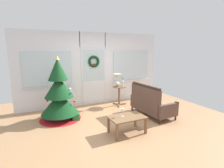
{
  "coord_description": "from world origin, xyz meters",
  "views": [
    {
      "loc": [
        -1.92,
        -3.82,
        1.94
      ],
      "look_at": [
        0.05,
        0.55,
        1.0
      ],
      "focal_mm": 27.81,
      "sensor_mm": 36.0,
      "label": 1
    }
  ],
  "objects_px": {
    "gift_box": "(76,117)",
    "flower_vase": "(123,83)",
    "wine_glass": "(122,111)",
    "settee_sofa": "(150,103)",
    "christmas_tree": "(59,96)",
    "table_lamp": "(117,78)",
    "side_table": "(119,92)",
    "coffee_table": "(127,119)"
  },
  "relations": [
    {
      "from": "christmas_tree",
      "to": "coffee_table",
      "type": "distance_m",
      "value": 2.05
    },
    {
      "from": "side_table",
      "to": "gift_box",
      "type": "relative_size",
      "value": 3.57
    },
    {
      "from": "coffee_table",
      "to": "gift_box",
      "type": "xyz_separation_m",
      "value": [
        -0.94,
        1.27,
        -0.25
      ]
    },
    {
      "from": "coffee_table",
      "to": "gift_box",
      "type": "distance_m",
      "value": 1.6
    },
    {
      "from": "settee_sofa",
      "to": "flower_vase",
      "type": "xyz_separation_m",
      "value": [
        -0.29,
        1.22,
        0.43
      ]
    },
    {
      "from": "side_table",
      "to": "flower_vase",
      "type": "distance_m",
      "value": 0.34
    },
    {
      "from": "settee_sofa",
      "to": "table_lamp",
      "type": "height_order",
      "value": "table_lamp"
    },
    {
      "from": "table_lamp",
      "to": "flower_vase",
      "type": "height_order",
      "value": "table_lamp"
    },
    {
      "from": "flower_vase",
      "to": "coffee_table",
      "type": "height_order",
      "value": "flower_vase"
    },
    {
      "from": "table_lamp",
      "to": "flower_vase",
      "type": "xyz_separation_m",
      "value": [
        0.16,
        -0.1,
        -0.17
      ]
    },
    {
      "from": "gift_box",
      "to": "flower_vase",
      "type": "bearing_deg",
      "value": 19.72
    },
    {
      "from": "christmas_tree",
      "to": "table_lamp",
      "type": "distance_m",
      "value": 2.12
    },
    {
      "from": "table_lamp",
      "to": "coffee_table",
      "type": "relative_size",
      "value": 0.52
    },
    {
      "from": "table_lamp",
      "to": "side_table",
      "type": "bearing_deg",
      "value": -33.69
    },
    {
      "from": "settee_sofa",
      "to": "side_table",
      "type": "bearing_deg",
      "value": 106.89
    },
    {
      "from": "side_table",
      "to": "table_lamp",
      "type": "height_order",
      "value": "table_lamp"
    },
    {
      "from": "settee_sofa",
      "to": "flower_vase",
      "type": "distance_m",
      "value": 1.32
    },
    {
      "from": "settee_sofa",
      "to": "christmas_tree",
      "type": "bearing_deg",
      "value": 161.75
    },
    {
      "from": "coffee_table",
      "to": "christmas_tree",
      "type": "bearing_deg",
      "value": 130.72
    },
    {
      "from": "wine_glass",
      "to": "gift_box",
      "type": "relative_size",
      "value": 1.01
    },
    {
      "from": "christmas_tree",
      "to": "settee_sofa",
      "type": "distance_m",
      "value": 2.64
    },
    {
      "from": "settee_sofa",
      "to": "coffee_table",
      "type": "distance_m",
      "value": 1.37
    },
    {
      "from": "side_table",
      "to": "wine_glass",
      "type": "bearing_deg",
      "value": -114.56
    },
    {
      "from": "coffee_table",
      "to": "wine_glass",
      "type": "height_order",
      "value": "wine_glass"
    },
    {
      "from": "table_lamp",
      "to": "settee_sofa",
      "type": "bearing_deg",
      "value": -71.22
    },
    {
      "from": "wine_glass",
      "to": "gift_box",
      "type": "xyz_separation_m",
      "value": [
        -0.85,
        1.21,
        -0.45
      ]
    },
    {
      "from": "flower_vase",
      "to": "table_lamp",
      "type": "bearing_deg",
      "value": 147.99
    },
    {
      "from": "christmas_tree",
      "to": "flower_vase",
      "type": "bearing_deg",
      "value": 10.15
    },
    {
      "from": "side_table",
      "to": "table_lamp",
      "type": "distance_m",
      "value": 0.49
    },
    {
      "from": "settee_sofa",
      "to": "wine_glass",
      "type": "bearing_deg",
      "value": -152.79
    },
    {
      "from": "flower_vase",
      "to": "gift_box",
      "type": "bearing_deg",
      "value": -160.28
    },
    {
      "from": "christmas_tree",
      "to": "wine_glass",
      "type": "bearing_deg",
      "value": -50.31
    },
    {
      "from": "flower_vase",
      "to": "gift_box",
      "type": "height_order",
      "value": "flower_vase"
    },
    {
      "from": "settee_sofa",
      "to": "gift_box",
      "type": "height_order",
      "value": "settee_sofa"
    },
    {
      "from": "wine_glass",
      "to": "gift_box",
      "type": "bearing_deg",
      "value": 124.85
    },
    {
      "from": "gift_box",
      "to": "christmas_tree",
      "type": "bearing_deg",
      "value": 145.48
    },
    {
      "from": "settee_sofa",
      "to": "wine_glass",
      "type": "height_order",
      "value": "settee_sofa"
    },
    {
      "from": "christmas_tree",
      "to": "wine_glass",
      "type": "height_order",
      "value": "christmas_tree"
    },
    {
      "from": "coffee_table",
      "to": "side_table",
      "type": "bearing_deg",
      "value": 68.46
    },
    {
      "from": "flower_vase",
      "to": "christmas_tree",
      "type": "bearing_deg",
      "value": -169.85
    },
    {
      "from": "coffee_table",
      "to": "wine_glass",
      "type": "bearing_deg",
      "value": 148.35
    },
    {
      "from": "gift_box",
      "to": "side_table",
      "type": "bearing_deg",
      "value": 22.49
    }
  ]
}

